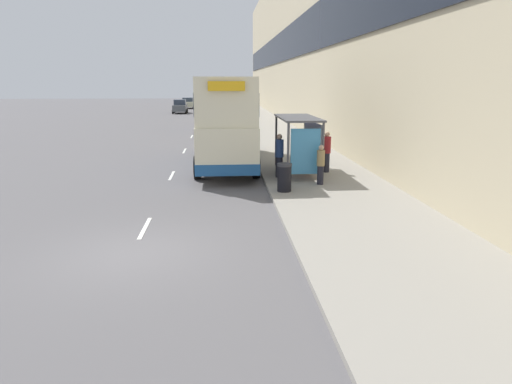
% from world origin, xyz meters
% --- Properties ---
extents(ground_plane, '(220.00, 220.00, 0.00)m').
position_xyz_m(ground_plane, '(0.00, 0.00, 0.00)').
color(ground_plane, '#5B595B').
extents(pavement, '(5.00, 93.00, 0.14)m').
position_xyz_m(pavement, '(6.50, 38.50, 0.07)').
color(pavement, gray).
rests_on(pavement, ground_plane).
extents(terrace_facade, '(3.10, 93.00, 17.36)m').
position_xyz_m(terrace_facade, '(10.49, 38.50, 8.67)').
color(terrace_facade, '#C6B793').
rests_on(terrace_facade, ground_plane).
extents(lane_mark_0, '(0.12, 2.00, 0.01)m').
position_xyz_m(lane_mark_0, '(0.00, 2.03, 0.01)').
color(lane_mark_0, silver).
rests_on(lane_mark_0, ground_plane).
extents(lane_mark_1, '(0.12, 2.00, 0.01)m').
position_xyz_m(lane_mark_1, '(0.00, 9.61, 0.01)').
color(lane_mark_1, silver).
rests_on(lane_mark_1, ground_plane).
extents(lane_mark_2, '(0.12, 2.00, 0.01)m').
position_xyz_m(lane_mark_2, '(0.00, 17.19, 0.01)').
color(lane_mark_2, silver).
rests_on(lane_mark_2, ground_plane).
extents(lane_mark_3, '(0.12, 2.00, 0.01)m').
position_xyz_m(lane_mark_3, '(0.00, 24.77, 0.01)').
color(lane_mark_3, silver).
rests_on(lane_mark_3, ground_plane).
extents(lane_mark_4, '(0.12, 2.00, 0.01)m').
position_xyz_m(lane_mark_4, '(0.00, 32.35, 0.01)').
color(lane_mark_4, silver).
rests_on(lane_mark_4, ground_plane).
extents(lane_mark_5, '(0.12, 2.00, 0.01)m').
position_xyz_m(lane_mark_5, '(0.00, 39.94, 0.01)').
color(lane_mark_5, silver).
rests_on(lane_mark_5, ground_plane).
extents(bus_shelter, '(1.60, 4.20, 2.48)m').
position_xyz_m(bus_shelter, '(5.77, 8.83, 1.88)').
color(bus_shelter, '#4C4C51').
rests_on(bus_shelter, ground_plane).
extents(double_decker_bus_near, '(2.85, 10.16, 4.30)m').
position_xyz_m(double_decker_bus_near, '(2.47, 11.98, 2.28)').
color(double_decker_bus_near, beige).
rests_on(double_decker_bus_near, ground_plane).
extents(car_0, '(1.95, 4.59, 1.77)m').
position_xyz_m(car_0, '(2.15, 30.12, 0.87)').
color(car_0, navy).
rests_on(car_0, ground_plane).
extents(car_1, '(1.95, 4.35, 1.82)m').
position_xyz_m(car_1, '(2.78, 49.99, 0.89)').
color(car_1, '#4C5156').
rests_on(car_1, ground_plane).
extents(car_2, '(1.92, 3.80, 1.80)m').
position_xyz_m(car_2, '(-3.17, 52.22, 0.88)').
color(car_2, '#4C5156').
rests_on(car_2, ground_plane).
extents(car_3, '(2.03, 4.21, 1.68)m').
position_xyz_m(car_3, '(-2.92, 64.10, 0.84)').
color(car_3, '#B7B799').
rests_on(car_3, ground_plane).
extents(pedestrian_at_shelter, '(0.36, 0.36, 1.83)m').
position_xyz_m(pedestrian_at_shelter, '(6.94, 9.25, 1.07)').
color(pedestrian_at_shelter, '#23232D').
rests_on(pedestrian_at_shelter, ground_plane).
extents(pedestrian_1, '(0.31, 0.31, 1.57)m').
position_xyz_m(pedestrian_1, '(6.14, 6.77, 0.94)').
color(pedestrian_1, '#23232D').
rests_on(pedestrian_1, ground_plane).
extents(pedestrian_2, '(0.37, 0.37, 1.85)m').
position_xyz_m(pedestrian_2, '(4.68, 8.25, 1.08)').
color(pedestrian_2, '#23232D').
rests_on(pedestrian_2, ground_plane).
extents(litter_bin, '(0.55, 0.55, 1.05)m').
position_xyz_m(litter_bin, '(4.55, 5.69, 0.67)').
color(litter_bin, black).
rests_on(litter_bin, ground_plane).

